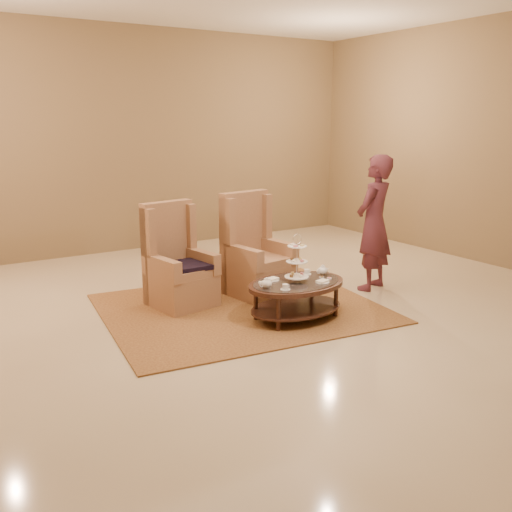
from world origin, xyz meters
TOP-DOWN VIEW (x-y plane):
  - ground at (0.00, 0.00)m, footprint 8.00×8.00m
  - ceiling at (0.00, 0.00)m, footprint 8.00×8.00m
  - wall_back at (0.00, 4.00)m, footprint 8.00×0.04m
  - rug at (-0.14, 0.45)m, footprint 3.25×2.81m
  - tea_table at (0.19, -0.15)m, footprint 1.15×0.82m
  - armchair_left at (-0.68, 0.96)m, footprint 0.74×0.76m
  - armchair_right at (0.29, 0.85)m, footprint 0.77×0.79m
  - person at (1.67, 0.27)m, footprint 0.72×0.60m

SIDE VIEW (x-z plane):
  - ground at x=0.00m, z-range 0.00..0.00m
  - ceiling at x=0.00m, z-range -0.01..0.01m
  - rug at x=-0.14m, z-range 0.00..0.02m
  - tea_table at x=0.19m, z-range -0.13..0.81m
  - armchair_left at x=-0.68m, z-range -0.19..0.99m
  - armchair_right at x=0.29m, z-range -0.20..1.04m
  - person at x=1.67m, z-range 0.00..1.68m
  - wall_back at x=0.00m, z-range 0.00..3.50m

